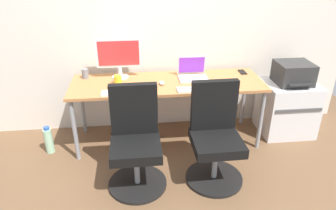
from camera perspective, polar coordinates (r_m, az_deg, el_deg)
The scene contains 17 objects.
ground_plane at distance 3.64m, azimuth -0.09°, elevation -6.21°, with size 5.28×5.28×0.00m, color brown.
back_wall at distance 3.53m, azimuth -0.85°, elevation 15.61°, with size 4.40×0.04×2.60m, color silver.
desk at distance 3.33m, azimuth -0.09°, elevation 3.36°, with size 2.04×0.66×0.71m.
office_chair_left at distance 2.81m, azimuth -5.96°, elevation -6.90°, with size 0.54×0.54×0.94m.
office_chair_right at distance 2.90m, azimuth 8.62°, elevation -5.99°, with size 0.54×0.54×0.94m.
side_cabinet at distance 3.91m, azimuth 20.92°, elevation -0.45°, with size 0.59×0.52×0.62m.
printer at distance 3.74m, azimuth 21.97°, elevation 5.44°, with size 0.38×0.40×0.24m.
water_bottle_on_floor at distance 3.58m, azimuth -21.00°, elevation -6.05°, with size 0.09×0.09×0.31m.
desktop_monitor at distance 3.39m, azimuth -8.99°, elevation 8.96°, with size 0.48×0.18×0.43m.
open_laptop at distance 3.42m, azimuth 4.53°, elevation 5.89°, with size 0.31×0.26×0.23m.
keyboard_by_monitor at distance 3.07m, azimuth -8.98°, elevation 2.24°, with size 0.34×0.12×0.02m, color silver.
keyboard_by_laptop at distance 3.11m, azimuth 4.78°, elevation 2.87°, with size 0.34×0.12×0.02m, color silver.
mouse_by_monitor at distance 3.24m, azimuth -1.17°, elevation 4.08°, with size 0.06×0.10×0.03m, color #B7B7B7.
mouse_by_laptop at distance 3.34m, azimuth 10.24°, elevation 4.36°, with size 0.06×0.10×0.03m, color #2D2D2D.
coffee_mug at distance 3.28m, azimuth -9.17°, elevation 4.58°, with size 0.08×0.08×0.09m, color yellow.
pen_cup at distance 3.51m, azimuth -14.90°, elevation 5.57°, with size 0.07×0.07×0.10m, color slate.
phone_near_monitor at distance 3.68m, azimuth 13.46°, elevation 5.90°, with size 0.07×0.14×0.01m, color black.
Camera 1 is at (-0.33, -3.05, 1.96)m, focal length 33.29 mm.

